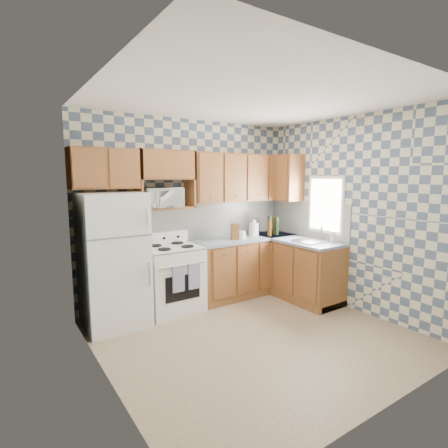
# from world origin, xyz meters

# --- Properties ---
(floor) EXTENTS (3.40, 3.40, 0.00)m
(floor) POSITION_xyz_m (0.00, 0.00, 0.00)
(floor) COLOR #7B6850
(floor) RESTS_ON ground
(back_wall) EXTENTS (3.40, 0.02, 2.70)m
(back_wall) POSITION_xyz_m (0.00, 1.60, 1.35)
(back_wall) COLOR slate
(back_wall) RESTS_ON ground
(right_wall) EXTENTS (0.02, 3.20, 2.70)m
(right_wall) POSITION_xyz_m (1.70, 0.00, 1.35)
(right_wall) COLOR slate
(right_wall) RESTS_ON ground
(backsplash_back) EXTENTS (2.60, 0.02, 0.56)m
(backsplash_back) POSITION_xyz_m (0.40, 1.59, 1.20)
(backsplash_back) COLOR silver
(backsplash_back) RESTS_ON back_wall
(backsplash_right) EXTENTS (0.02, 1.60, 0.56)m
(backsplash_right) POSITION_xyz_m (1.69, 0.80, 1.20)
(backsplash_right) COLOR silver
(backsplash_right) RESTS_ON right_wall
(refrigerator) EXTENTS (0.75, 0.70, 1.68)m
(refrigerator) POSITION_xyz_m (-1.27, 1.25, 0.84)
(refrigerator) COLOR white
(refrigerator) RESTS_ON floor
(stove_body) EXTENTS (0.76, 0.65, 0.90)m
(stove_body) POSITION_xyz_m (-0.47, 1.28, 0.45)
(stove_body) COLOR white
(stove_body) RESTS_ON floor
(cooktop) EXTENTS (0.76, 0.65, 0.02)m
(cooktop) POSITION_xyz_m (-0.47, 1.28, 0.91)
(cooktop) COLOR silver
(cooktop) RESTS_ON stove_body
(backguard) EXTENTS (0.76, 0.08, 0.17)m
(backguard) POSITION_xyz_m (-0.47, 1.55, 1.00)
(backguard) COLOR white
(backguard) RESTS_ON cooktop
(dish_towel_left) EXTENTS (0.17, 0.02, 0.35)m
(dish_towel_left) POSITION_xyz_m (-0.54, 0.93, 0.56)
(dish_towel_left) COLOR navy
(dish_towel_left) RESTS_ON stove_body
(dish_towel_right) EXTENTS (0.17, 0.02, 0.35)m
(dish_towel_right) POSITION_xyz_m (-0.31, 0.93, 0.56)
(dish_towel_right) COLOR navy
(dish_towel_right) RESTS_ON stove_body
(base_cabinets_back) EXTENTS (1.75, 0.60, 0.88)m
(base_cabinets_back) POSITION_xyz_m (0.82, 1.30, 0.44)
(base_cabinets_back) COLOR brown
(base_cabinets_back) RESTS_ON floor
(base_cabinets_right) EXTENTS (0.60, 1.60, 0.88)m
(base_cabinets_right) POSITION_xyz_m (1.40, 0.80, 0.44)
(base_cabinets_right) COLOR brown
(base_cabinets_right) RESTS_ON floor
(countertop_back) EXTENTS (1.77, 0.63, 0.04)m
(countertop_back) POSITION_xyz_m (0.82, 1.30, 0.90)
(countertop_back) COLOR slate
(countertop_back) RESTS_ON base_cabinets_back
(countertop_right) EXTENTS (0.63, 1.60, 0.04)m
(countertop_right) POSITION_xyz_m (1.40, 0.80, 0.90)
(countertop_right) COLOR slate
(countertop_right) RESTS_ON base_cabinets_right
(upper_cabinets_back) EXTENTS (1.75, 0.33, 0.74)m
(upper_cabinets_back) POSITION_xyz_m (0.82, 1.44, 1.85)
(upper_cabinets_back) COLOR brown
(upper_cabinets_back) RESTS_ON back_wall
(upper_cabinets_fridge) EXTENTS (0.82, 0.33, 0.50)m
(upper_cabinets_fridge) POSITION_xyz_m (-1.29, 1.44, 1.97)
(upper_cabinets_fridge) COLOR brown
(upper_cabinets_fridge) RESTS_ON back_wall
(upper_cabinets_right) EXTENTS (0.33, 0.70, 0.74)m
(upper_cabinets_right) POSITION_xyz_m (1.53, 1.25, 1.85)
(upper_cabinets_right) COLOR brown
(upper_cabinets_right) RESTS_ON right_wall
(microwave_shelf) EXTENTS (0.80, 0.33, 0.03)m
(microwave_shelf) POSITION_xyz_m (-0.47, 1.44, 1.44)
(microwave_shelf) COLOR brown
(microwave_shelf) RESTS_ON back_wall
(microwave) EXTENTS (0.51, 0.37, 0.27)m
(microwave) POSITION_xyz_m (-0.53, 1.38, 1.59)
(microwave) COLOR white
(microwave) RESTS_ON microwave_shelf
(sink) EXTENTS (0.48, 0.40, 0.03)m
(sink) POSITION_xyz_m (1.40, 0.45, 0.93)
(sink) COLOR #B7B7BC
(sink) RESTS_ON countertop_right
(window) EXTENTS (0.02, 0.66, 0.86)m
(window) POSITION_xyz_m (1.69, 0.45, 1.45)
(window) COLOR silver
(window) RESTS_ON right_wall
(bottle_0) EXTENTS (0.07, 0.07, 0.31)m
(bottle_0) POSITION_xyz_m (1.26, 1.22, 1.07)
(bottle_0) COLOR black
(bottle_0) RESTS_ON countertop_back
(bottle_1) EXTENTS (0.07, 0.07, 0.29)m
(bottle_1) POSITION_xyz_m (1.36, 1.16, 1.06)
(bottle_1) COLOR black
(bottle_1) RESTS_ON countertop_back
(bottle_2) EXTENTS (0.07, 0.07, 0.27)m
(bottle_2) POSITION_xyz_m (1.41, 1.26, 1.05)
(bottle_2) COLOR #4C2C0E
(bottle_2) RESTS_ON countertop_back
(bottle_3) EXTENTS (0.07, 0.07, 0.25)m
(bottle_3) POSITION_xyz_m (1.19, 1.14, 1.04)
(bottle_3) COLOR #4C2C0E
(bottle_3) RESTS_ON countertop_back
(knife_block) EXTENTS (0.15, 0.15, 0.24)m
(knife_block) POSITION_xyz_m (0.57, 1.22, 1.04)
(knife_block) COLOR brown
(knife_block) RESTS_ON countertop_back
(electric_kettle) EXTENTS (0.16, 0.16, 0.20)m
(electric_kettle) POSITION_xyz_m (1.01, 1.32, 1.02)
(electric_kettle) COLOR white
(electric_kettle) RESTS_ON countertop_back
(food_containers) EXTENTS (0.17, 0.17, 0.12)m
(food_containers) POSITION_xyz_m (0.68, 1.24, 0.98)
(food_containers) COLOR beige
(food_containers) RESTS_ON countertop_back
(soap_bottle) EXTENTS (0.06, 0.06, 0.17)m
(soap_bottle) POSITION_xyz_m (1.55, 0.19, 1.01)
(soap_bottle) COLOR beige
(soap_bottle) RESTS_ON countertop_right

